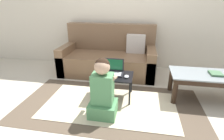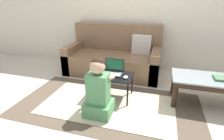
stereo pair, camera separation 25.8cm
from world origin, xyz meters
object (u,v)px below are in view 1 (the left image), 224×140
(couch, at_px, (109,57))
(person_seated, at_px, (103,91))
(laptop, at_px, (113,71))
(coffee_table, at_px, (213,79))
(book_on_table, at_px, (216,74))
(computer_mouse, at_px, (127,77))
(laptop_desk, at_px, (113,78))

(couch, height_order, person_seated, couch)
(couch, xyz_separation_m, laptop, (0.25, -0.94, 0.10))
(coffee_table, height_order, book_on_table, book_on_table)
(laptop, relative_size, computer_mouse, 3.06)
(laptop_desk, height_order, laptop, laptop)
(laptop_desk, bearing_deg, laptop, 87.12)
(laptop_desk, bearing_deg, coffee_table, 7.03)
(laptop_desk, height_order, person_seated, person_seated)
(coffee_table, relative_size, book_on_table, 6.55)
(book_on_table, bearing_deg, laptop_desk, -173.19)
(book_on_table, bearing_deg, coffee_table, 170.46)
(laptop, bearing_deg, coffee_table, 4.95)
(person_seated, xyz_separation_m, book_on_table, (1.49, 0.64, 0.08))
(laptop, xyz_separation_m, computer_mouse, (0.21, -0.10, -0.02))
(laptop_desk, relative_size, computer_mouse, 6.14)
(laptop, bearing_deg, laptop_desk, -92.88)
(couch, relative_size, book_on_table, 10.09)
(laptop_desk, distance_m, laptop, 0.09)
(couch, distance_m, computer_mouse, 1.15)
(computer_mouse, height_order, person_seated, person_seated)
(person_seated, height_order, book_on_table, person_seated)
(laptop, distance_m, book_on_table, 1.45)
(couch, distance_m, coffee_table, 1.87)
(couch, distance_m, person_seated, 1.48)
(laptop_desk, relative_size, person_seated, 0.76)
(couch, xyz_separation_m, person_seated, (0.20, -1.46, 0.04))
(person_seated, bearing_deg, coffee_table, 23.55)
(couch, distance_m, laptop_desk, 1.03)
(couch, relative_size, laptop, 6.16)
(laptop_desk, height_order, computer_mouse, computer_mouse)
(book_on_table, bearing_deg, person_seated, -156.81)
(laptop, bearing_deg, couch, 104.68)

